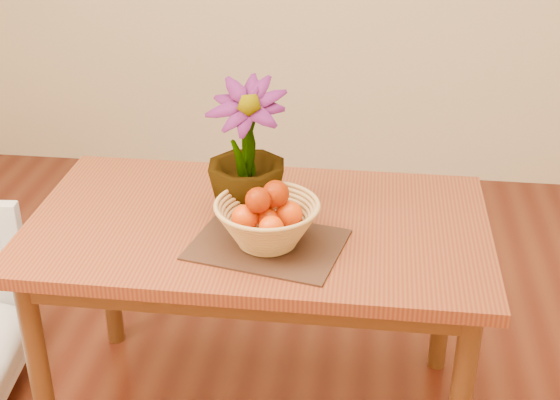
# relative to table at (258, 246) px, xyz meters

# --- Properties ---
(table) EXTENTS (1.40, 0.80, 0.75)m
(table) POSITION_rel_table_xyz_m (0.00, 0.00, 0.00)
(table) COLOR brown
(table) RESTS_ON floor
(placemat) EXTENTS (0.48, 0.40, 0.01)m
(placemat) POSITION_rel_table_xyz_m (0.05, -0.14, 0.09)
(placemat) COLOR #3E2116
(placemat) RESTS_ON table
(wicker_basket) EXTENTS (0.30, 0.30, 0.12)m
(wicker_basket) POSITION_rel_table_xyz_m (0.05, -0.14, 0.15)
(wicker_basket) COLOR tan
(wicker_basket) RESTS_ON placemat
(orange_pile) EXTENTS (0.20, 0.19, 0.14)m
(orange_pile) POSITION_rel_table_xyz_m (0.05, -0.14, 0.21)
(orange_pile) COLOR #E24403
(orange_pile) RESTS_ON wicker_basket
(potted_plant) EXTENTS (0.28, 0.28, 0.43)m
(potted_plant) POSITION_rel_table_xyz_m (-0.04, 0.03, 0.30)
(potted_plant) COLOR #1B4B15
(potted_plant) RESTS_ON table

